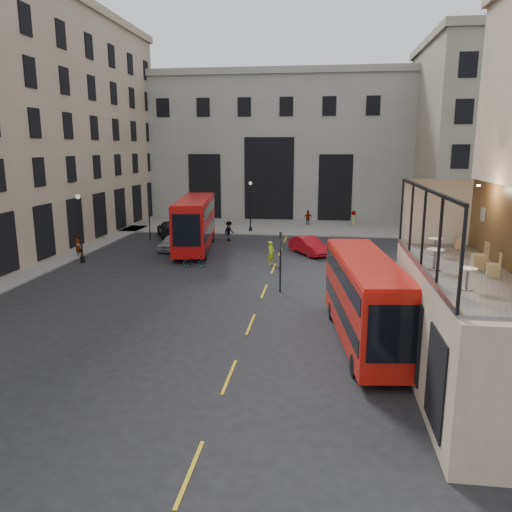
# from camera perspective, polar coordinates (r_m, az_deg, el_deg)

# --- Properties ---
(ground) EXTENTS (140.00, 140.00, 0.00)m
(ground) POSITION_cam_1_polar(r_m,az_deg,el_deg) (20.04, 2.73, -13.93)
(ground) COLOR black
(ground) RESTS_ON ground
(host_frontage) EXTENTS (3.00, 11.00, 4.50)m
(host_frontage) POSITION_cam_1_polar(r_m,az_deg,el_deg) (19.76, 22.14, -8.17)
(host_frontage) COLOR tan
(host_frontage) RESTS_ON ground
(cafe_floor) EXTENTS (3.00, 10.00, 0.10)m
(cafe_floor) POSITION_cam_1_polar(r_m,az_deg,el_deg) (19.11, 22.70, -1.68)
(cafe_floor) COLOR slate
(cafe_floor) RESTS_ON host_frontage
(gateway) EXTENTS (35.00, 10.60, 18.00)m
(gateway) POSITION_cam_1_polar(r_m,az_deg,el_deg) (66.21, 1.99, 12.82)
(gateway) COLOR #9B9791
(gateway) RESTS_ON ground
(building_right) EXTENTS (16.60, 18.60, 20.00)m
(building_right) POSITION_cam_1_polar(r_m,az_deg,el_deg) (60.81, 25.96, 12.60)
(building_right) COLOR gray
(building_right) RESTS_ON ground
(pavement_far) EXTENTS (40.00, 12.00, 0.12)m
(pavement_far) POSITION_cam_1_polar(r_m,az_deg,el_deg) (57.09, -0.06, 3.50)
(pavement_far) COLOR slate
(pavement_far) RESTS_ON ground
(traffic_light_near) EXTENTS (0.16, 0.20, 3.80)m
(traffic_light_near) POSITION_cam_1_polar(r_m,az_deg,el_deg) (30.70, 2.81, 0.23)
(traffic_light_near) COLOR black
(traffic_light_near) RESTS_ON ground
(traffic_light_far) EXTENTS (0.16, 0.20, 3.80)m
(traffic_light_far) POSITION_cam_1_polar(r_m,az_deg,el_deg) (49.19, -12.11, 4.57)
(traffic_light_far) COLOR black
(traffic_light_far) RESTS_ON ground
(street_lamp_a) EXTENTS (0.36, 0.36, 5.33)m
(street_lamp_a) POSITION_cam_1_polar(r_m,az_deg,el_deg) (40.88, -19.42, 2.55)
(street_lamp_a) COLOR black
(street_lamp_a) RESTS_ON ground
(street_lamp_b) EXTENTS (0.36, 0.36, 5.33)m
(street_lamp_b) POSITION_cam_1_polar(r_m,az_deg,el_deg) (52.84, -0.63, 5.34)
(street_lamp_b) COLOR black
(street_lamp_b) RESTS_ON ground
(bus_near) EXTENTS (3.43, 10.19, 3.99)m
(bus_near) POSITION_cam_1_polar(r_m,az_deg,el_deg) (23.24, 12.35, -4.51)
(bus_near) COLOR red
(bus_near) RESTS_ON ground
(bus_far) EXTENTS (4.13, 11.61, 4.54)m
(bus_far) POSITION_cam_1_polar(r_m,az_deg,el_deg) (43.76, -7.00, 3.97)
(bus_far) COLOR #A50C0B
(bus_far) RESTS_ON ground
(car_a) EXTENTS (1.94, 4.10, 1.36)m
(car_a) POSITION_cam_1_polar(r_m,az_deg,el_deg) (44.33, -9.53, 1.55)
(car_a) COLOR #9DA0A5
(car_a) RESTS_ON ground
(car_b) EXTENTS (3.67, 4.58, 1.46)m
(car_b) POSITION_cam_1_polar(r_m,az_deg,el_deg) (42.19, 6.04, 1.18)
(car_b) COLOR #B30B16
(car_b) RESTS_ON ground
(car_c) EXTENTS (4.41, 6.06, 1.63)m
(car_c) POSITION_cam_1_polar(r_m,az_deg,el_deg) (50.80, -9.73, 3.07)
(car_c) COLOR black
(car_c) RESTS_ON ground
(bicycle) EXTENTS (1.75, 0.65, 0.91)m
(bicycle) POSITION_cam_1_polar(r_m,az_deg,el_deg) (37.69, -7.09, -0.63)
(bicycle) COLOR gray
(bicycle) RESTS_ON ground
(cyclist) EXTENTS (0.67, 0.79, 1.84)m
(cyclist) POSITION_cam_1_polar(r_m,az_deg,el_deg) (38.16, 1.71, 0.34)
(cyclist) COLOR #A7D516
(cyclist) RESTS_ON ground
(pedestrian_a) EXTENTS (1.01, 0.81, 1.98)m
(pedestrian_a) POSITION_cam_1_polar(r_m,az_deg,el_deg) (56.62, -8.84, 4.23)
(pedestrian_a) COLOR gray
(pedestrian_a) RESTS_ON ground
(pedestrian_b) EXTENTS (1.23, 1.41, 1.89)m
(pedestrian_b) POSITION_cam_1_polar(r_m,az_deg,el_deg) (48.02, -3.11, 2.86)
(pedestrian_b) COLOR gray
(pedestrian_b) RESTS_ON ground
(pedestrian_c) EXTENTS (1.09, 0.64, 1.74)m
(pedestrian_c) POSITION_cam_1_polar(r_m,az_deg,el_deg) (57.63, 5.97, 4.33)
(pedestrian_c) COLOR gray
(pedestrian_c) RESTS_ON ground
(pedestrian_d) EXTENTS (1.04, 0.99, 1.79)m
(pedestrian_d) POSITION_cam_1_polar(r_m,az_deg,el_deg) (57.82, 11.07, 4.22)
(pedestrian_d) COLOR gray
(pedestrian_d) RESTS_ON ground
(pedestrian_e) EXTENTS (0.52, 0.72, 1.83)m
(pedestrian_e) POSITION_cam_1_polar(r_m,az_deg,el_deg) (43.31, -19.68, 1.06)
(pedestrian_e) COLOR gray
(pedestrian_e) RESTS_ON ground
(cafe_table_near) EXTENTS (0.54, 0.54, 0.68)m
(cafe_table_near) POSITION_cam_1_polar(r_m,az_deg,el_deg) (16.49, 23.01, -2.05)
(cafe_table_near) COLOR white
(cafe_table_near) RESTS_ON cafe_floor
(cafe_table_mid) EXTENTS (0.61, 0.61, 0.76)m
(cafe_table_mid) POSITION_cam_1_polar(r_m,az_deg,el_deg) (18.70, 19.76, -0.01)
(cafe_table_mid) COLOR white
(cafe_table_mid) RESTS_ON cafe_floor
(cafe_table_far) EXTENTS (0.55, 0.55, 0.69)m
(cafe_table_far) POSITION_cam_1_polar(r_m,az_deg,el_deg) (21.31, 19.81, 1.31)
(cafe_table_far) COLOR white
(cafe_table_far) RESTS_ON cafe_floor
(cafe_chair_b) EXTENTS (0.47, 0.47, 0.81)m
(cafe_chair_b) POSITION_cam_1_polar(r_m,az_deg,el_deg) (18.60, 25.52, -1.37)
(cafe_chair_b) COLOR tan
(cafe_chair_b) RESTS_ON cafe_floor
(cafe_chair_c) EXTENTS (0.49, 0.49, 0.97)m
(cafe_chair_c) POSITION_cam_1_polar(r_m,az_deg,el_deg) (19.53, 24.19, -0.49)
(cafe_chair_c) COLOR tan
(cafe_chair_c) RESTS_ON cafe_floor
(cafe_chair_d) EXTENTS (0.45, 0.45, 0.85)m
(cafe_chair_d) POSITION_cam_1_polar(r_m,az_deg,el_deg) (23.06, 22.30, 1.41)
(cafe_chair_d) COLOR tan
(cafe_chair_d) RESTS_ON cafe_floor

